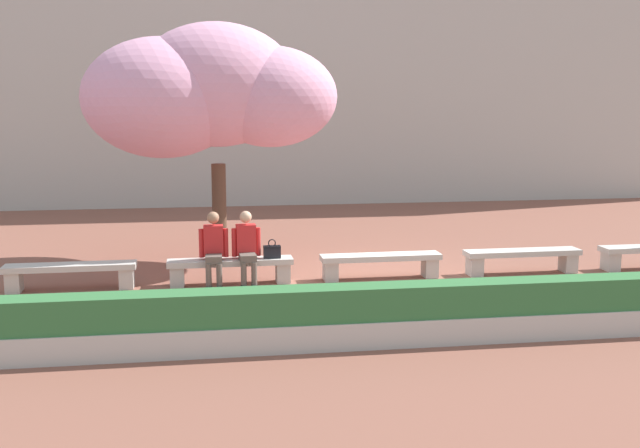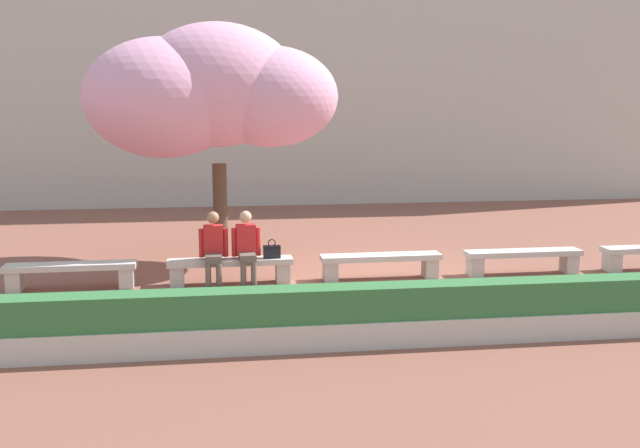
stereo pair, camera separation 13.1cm
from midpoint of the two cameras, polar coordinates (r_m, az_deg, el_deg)
ground_plane at (r=13.67m, az=4.36°, el=-4.16°), size 100.00×100.00×0.00m
building_facade at (r=25.35m, az=-1.90°, el=14.48°), size 28.00×4.00×10.98m
stone_bench_west_end at (r=13.46m, az=-18.74°, el=-3.47°), size 2.19×0.44×0.45m
stone_bench_near_west at (r=13.26m, az=-7.12°, el=-3.24°), size 2.19×0.44×0.45m
stone_bench_center at (r=13.60m, az=4.37°, el=-2.88°), size 2.19×0.44×0.45m
stone_bench_near_east at (r=14.45m, az=14.90°, el=-2.45°), size 2.19×0.44×0.45m
person_seated_left at (r=13.12m, az=-8.39°, el=-1.68°), size 0.51×0.69×1.29m
person_seated_right at (r=13.14m, az=-5.90°, el=-1.62°), size 0.51×0.69×1.29m
handbag at (r=13.22m, az=-3.96°, el=-2.05°), size 0.30×0.15×0.34m
cherry_tree_main at (r=14.96m, az=-8.97°, el=9.81°), size 4.95×3.40×4.70m
planter_hedge_foreground at (r=10.17m, az=9.07°, el=-6.70°), size 17.04×0.50×0.80m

